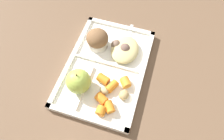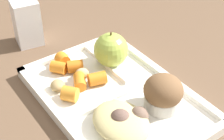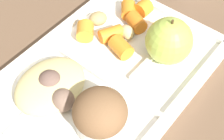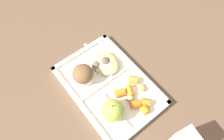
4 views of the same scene
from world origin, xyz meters
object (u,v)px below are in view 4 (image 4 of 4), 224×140
(lunch_tray, at_px, (109,86))
(plastic_fork, at_px, (99,57))
(bran_muffin, at_px, (83,75))
(green_apple, at_px, (113,110))

(lunch_tray, height_order, plastic_fork, lunch_tray)
(lunch_tray, bearing_deg, plastic_fork, -20.34)
(bran_muffin, bearing_deg, lunch_tray, -144.62)
(green_apple, distance_m, bran_muffin, 0.16)
(green_apple, height_order, plastic_fork, green_apple)
(bran_muffin, relative_size, plastic_fork, 0.49)
(bran_muffin, height_order, plastic_fork, bran_muffin)
(lunch_tray, distance_m, bran_muffin, 0.09)
(lunch_tray, distance_m, green_apple, 0.11)
(bran_muffin, bearing_deg, plastic_fork, -65.64)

